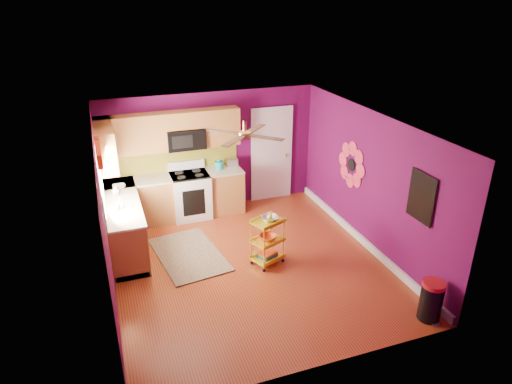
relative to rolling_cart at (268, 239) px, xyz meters
name	(u,v)px	position (x,y,z in m)	size (l,w,h in m)	color
ground	(250,264)	(-0.31, 0.05, -0.47)	(5.00, 5.00, 0.00)	maroon
room_envelope	(251,177)	(-0.29, 0.05, 1.16)	(4.54, 5.04, 2.52)	#580A47
lower_cabinets	(154,210)	(-1.66, 1.87, -0.04)	(2.81, 2.31, 0.94)	#945A28
electric_range	(190,195)	(-0.86, 2.22, 0.01)	(0.76, 0.66, 1.13)	white
upper_cabinetry	(151,137)	(-1.56, 2.22, 1.32)	(2.80, 2.30, 1.26)	#945A28
left_window	(100,166)	(-2.53, 1.10, 1.26)	(0.08, 1.35, 1.08)	white
panel_door	(271,155)	(1.04, 2.52, 0.55)	(0.95, 0.11, 2.15)	white
right_wall_art	(380,178)	(1.91, -0.29, 0.97)	(0.04, 2.74, 1.04)	black
ceiling_fan	(245,134)	(-0.31, 0.25, 1.82)	(1.01, 1.01, 0.26)	#BF8C3F
shag_rug	(189,254)	(-1.25, 0.71, -0.46)	(1.04, 1.69, 0.02)	black
rolling_cart	(268,239)	(0.00, 0.00, 0.00)	(0.61, 0.54, 0.92)	yellow
trash_can	(431,301)	(1.67, -2.15, -0.17)	(0.40, 0.41, 0.62)	black
teal_kettle	(219,165)	(-0.21, 2.32, 0.55)	(0.18, 0.18, 0.21)	teal
toaster	(232,162)	(0.09, 2.35, 0.56)	(0.22, 0.15, 0.18)	beige
soap_bottle_a	(120,203)	(-2.29, 1.09, 0.55)	(0.08, 0.08, 0.17)	#EA3F72
soap_bottle_b	(116,190)	(-2.33, 1.68, 0.55)	(0.14, 0.14, 0.18)	white
counter_dish	(119,187)	(-2.26, 1.96, 0.49)	(0.24, 0.24, 0.06)	white
counter_cup	(116,207)	(-2.37, 1.03, 0.51)	(0.12, 0.12, 0.09)	white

